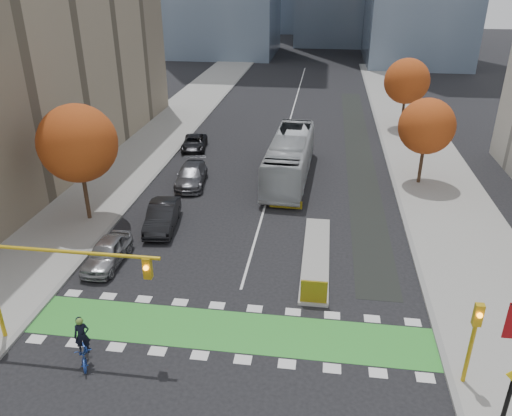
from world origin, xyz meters
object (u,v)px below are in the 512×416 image
(tree_west, at_px, (78,143))
(parked_car_c, at_px, (191,175))
(tree_east_near, at_px, (427,126))
(parked_car_b, at_px, (162,216))
(tree_east_far, at_px, (407,81))
(parked_car_d, at_px, (194,143))
(hazard_board, at_px, (314,292))
(cyclist, at_px, (84,347))
(parked_car_a, at_px, (107,252))
(traffic_signal_east, at_px, (474,332))
(traffic_signal_west, at_px, (40,271))
(bus, at_px, (290,158))

(tree_west, relative_size, parked_car_c, 1.49)
(tree_east_near, xyz_separation_m, parked_car_b, (-18.50, -10.44, -4.02))
(tree_east_far, relative_size, parked_car_b, 1.49)
(tree_east_far, relative_size, parked_car_d, 1.60)
(hazard_board, relative_size, parked_car_b, 0.27)
(tree_west, height_order, tree_east_near, tree_west)
(tree_east_far, relative_size, cyclist, 3.20)
(parked_car_d, bearing_deg, parked_car_a, -96.79)
(tree_west, bearing_deg, cyclist, -65.82)
(tree_east_far, relative_size, parked_car_a, 1.67)
(parked_car_c, bearing_deg, traffic_signal_east, -55.91)
(tree_east_far, distance_m, parked_car_d, 23.70)
(tree_east_near, height_order, parked_car_a, tree_east_near)
(hazard_board, bearing_deg, tree_east_near, 65.80)
(parked_car_a, bearing_deg, parked_car_b, 70.27)
(hazard_board, distance_m, parked_car_d, 26.85)
(cyclist, bearing_deg, parked_car_d, 71.20)
(traffic_signal_east, xyz_separation_m, parked_car_c, (-17.00, 19.78, -1.93))
(tree_west, xyz_separation_m, parked_car_b, (5.50, -0.44, -4.77))
(cyclist, distance_m, parked_car_b, 13.04)
(traffic_signal_west, relative_size, parked_car_c, 1.55)
(parked_car_b, bearing_deg, parked_car_c, 82.94)
(hazard_board, relative_size, tree_east_far, 0.18)
(hazard_board, bearing_deg, tree_west, 154.01)
(tree_west, xyz_separation_m, bus, (13.34, 9.78, -3.79))
(hazard_board, xyz_separation_m, parked_car_c, (-10.50, 15.07, -0.00))
(traffic_signal_east, relative_size, parked_car_b, 0.80)
(traffic_signal_east, distance_m, parked_car_c, 26.15)
(traffic_signal_west, distance_m, bus, 24.24)
(tree_east_near, relative_size, parked_car_b, 1.38)
(traffic_signal_west, bearing_deg, parked_car_b, 83.25)
(parked_car_a, height_order, parked_car_b, parked_car_b)
(cyclist, height_order, parked_car_a, cyclist)
(parked_car_a, height_order, parked_car_d, parked_car_a)
(tree_west, distance_m, parked_car_b, 7.29)
(tree_east_near, relative_size, parked_car_a, 1.55)
(cyclist, bearing_deg, traffic_signal_west, 130.43)
(tree_west, relative_size, traffic_signal_east, 2.01)
(parked_car_b, distance_m, parked_car_c, 7.71)
(tree_east_far, xyz_separation_m, traffic_signal_east, (-2.00, -38.51, -2.51))
(traffic_signal_west, distance_m, parked_car_b, 12.57)
(parked_car_d, bearing_deg, tree_west, -109.65)
(cyclist, bearing_deg, tree_east_far, 41.24)
(tree_west, bearing_deg, hazard_board, -25.99)
(tree_west, distance_m, traffic_signal_east, 25.90)
(cyclist, distance_m, bus, 24.39)
(hazard_board, distance_m, parked_car_b, 12.82)
(parked_car_b, bearing_deg, hazard_board, -42.09)
(cyclist, bearing_deg, bus, 48.87)
(traffic_signal_west, bearing_deg, bus, 67.41)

